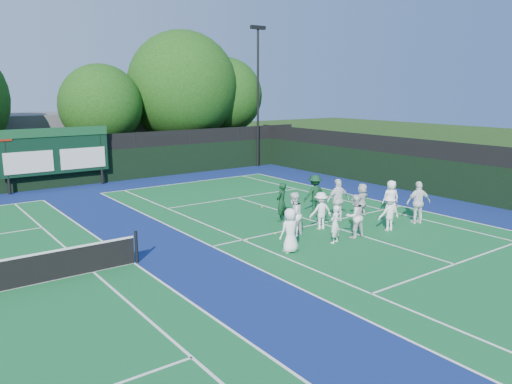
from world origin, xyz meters
TOP-DOWN VIEW (x-y plane):
  - ground at (0.00, 0.00)m, footprint 120.00×120.00m
  - court_apron at (-6.00, 1.00)m, footprint 34.00×32.00m
  - near_court at (0.00, 1.00)m, footprint 11.05×23.85m
  - back_fence at (-6.00, 16.00)m, footprint 34.00×0.08m
  - divider_fence_right at (9.00, 1.00)m, footprint 0.08×32.00m
  - scoreboard at (-7.01, 15.59)m, footprint 6.00×0.21m
  - clubhouse at (-2.00, 24.00)m, footprint 18.00×6.00m
  - light_pole_right at (7.50, 15.70)m, footprint 1.20×0.30m
  - tree_c at (-2.70, 19.58)m, footprint 5.53×5.53m
  - tree_d at (3.50, 19.58)m, footprint 8.12×8.12m
  - tree_e at (7.20, 19.58)m, footprint 5.93×5.93m
  - tennis_ball_0 at (-4.02, 0.84)m, footprint 0.07×0.07m
  - tennis_ball_1 at (1.71, 1.66)m, footprint 0.07×0.07m
  - tennis_ball_2 at (3.73, -1.04)m, footprint 0.07×0.07m
  - tennis_ball_3 at (-2.61, 0.87)m, footprint 0.07×0.07m
  - tennis_ball_4 at (-0.27, 4.86)m, footprint 0.07×0.07m
  - tennis_ball_5 at (1.26, 0.39)m, footprint 0.07×0.07m
  - player_front_0 at (-3.58, -1.19)m, footprint 0.81×0.55m
  - player_front_1 at (-1.52, -1.34)m, footprint 0.62×0.51m
  - player_front_2 at (-0.39, -1.28)m, footprint 0.92×0.76m
  - player_front_3 at (1.47, -1.44)m, footprint 1.07×0.78m
  - player_front_4 at (3.39, -1.44)m, footprint 1.17×0.86m
  - player_back_0 at (-2.19, 0.26)m, footprint 1.00×0.87m
  - player_back_1 at (-0.62, 0.37)m, footprint 1.10×0.77m
  - player_back_2 at (0.89, 0.88)m, footprint 1.17×0.67m
  - player_back_3 at (2.47, 0.92)m, footprint 1.46×0.78m
  - player_back_4 at (3.74, 0.29)m, footprint 0.91×0.76m
  - coach_left at (-1.13, 2.31)m, footprint 0.74×0.63m
  - coach_right at (1.11, 2.58)m, footprint 1.24×0.81m

SIDE VIEW (x-z plane):
  - ground at x=0.00m, z-range 0.00..0.00m
  - court_apron at x=-6.00m, z-range 0.00..0.01m
  - near_court at x=0.00m, z-range 0.01..0.01m
  - tennis_ball_0 at x=-4.02m, z-range 0.00..0.07m
  - tennis_ball_1 at x=1.71m, z-range 0.00..0.07m
  - tennis_ball_2 at x=3.73m, z-range 0.00..0.07m
  - tennis_ball_3 at x=-2.61m, z-range 0.00..0.07m
  - tennis_ball_4 at x=-0.27m, z-range 0.00..0.07m
  - tennis_ball_5 at x=1.26m, z-range 0.00..0.07m
  - player_front_1 at x=-1.52m, z-range 0.00..1.46m
  - player_front_3 at x=1.47m, z-range 0.00..1.49m
  - player_back_3 at x=2.47m, z-range 0.00..1.50m
  - player_back_1 at x=-0.62m, z-range 0.00..1.56m
  - player_back_4 at x=3.74m, z-range 0.00..1.59m
  - player_front_0 at x=-3.58m, z-range 0.00..1.61m
  - player_front_2 at x=-0.39m, z-range 0.00..1.72m
  - coach_left at x=-1.13m, z-range 0.00..1.72m
  - player_back_0 at x=-2.19m, z-range 0.00..1.76m
  - coach_right at x=1.11m, z-range 0.00..1.80m
  - player_front_4 at x=3.39m, z-range 0.00..1.84m
  - player_back_2 at x=0.89m, z-range 0.00..1.88m
  - back_fence at x=-6.00m, z-range -0.14..2.86m
  - divider_fence_right at x=9.00m, z-range -0.14..2.86m
  - clubhouse at x=-2.00m, z-range 0.00..4.00m
  - scoreboard at x=-7.01m, z-range 0.42..3.97m
  - tree_c at x=-2.70m, z-range 0.78..8.16m
  - tree_e at x=7.20m, z-range 0.96..9.12m
  - tree_d at x=3.50m, z-range 0.70..10.65m
  - light_pole_right at x=7.50m, z-range 1.24..11.36m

